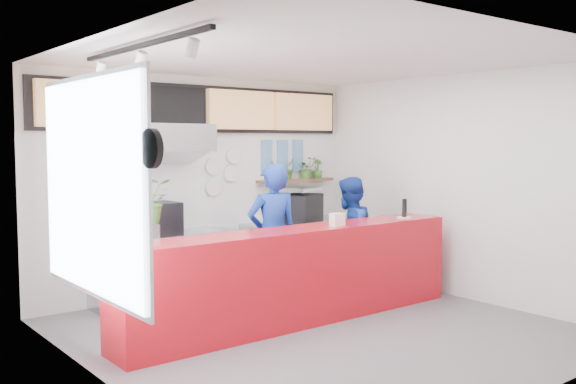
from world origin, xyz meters
TOP-DOWN VIEW (x-y plane):
  - floor at (0.00, 0.00)m, footprint 5.00×5.00m
  - ceiling at (0.00, 0.00)m, footprint 5.00×5.00m
  - wall_back at (0.00, 2.50)m, footprint 5.00×0.00m
  - wall_left at (-2.50, 0.00)m, footprint 0.00×5.00m
  - wall_right at (2.50, 0.00)m, footprint 0.00×5.00m
  - service_counter at (0.00, 0.40)m, footprint 4.50×0.60m
  - cream_band at (0.00, 2.49)m, footprint 5.00×0.02m
  - prep_bench at (-0.80, 2.20)m, footprint 1.80×0.60m
  - panini_oven at (-0.84, 2.20)m, footprint 0.48×0.48m
  - extraction_hood at (-0.80, 2.15)m, footprint 1.20×0.70m
  - hood_lip at (-0.80, 2.15)m, footprint 1.20×0.69m
  - right_bench at (1.50, 2.20)m, footprint 1.80×0.60m
  - espresso_machine at (1.55, 2.20)m, footprint 0.75×0.66m
  - espresso_tray at (1.55, 2.20)m, footprint 0.67×0.56m
  - herb_shelf at (1.60, 2.40)m, footprint 1.40×0.18m
  - menu_board_far_left at (-1.75, 2.38)m, footprint 1.10×0.10m
  - menu_board_mid_left at (-0.59, 2.38)m, footprint 1.10×0.10m
  - menu_board_mid_right at (0.57, 2.38)m, footprint 1.10×0.10m
  - menu_board_far_right at (1.73, 2.38)m, footprint 1.10×0.10m
  - soffit at (0.00, 2.46)m, footprint 4.80×0.04m
  - window_pane at (-2.47, 0.30)m, footprint 0.04×2.20m
  - window_frame at (-2.45, 0.30)m, footprint 0.03×2.30m
  - wall_clock_rim at (-2.46, -0.90)m, footprint 0.05×0.30m
  - wall_clock_face at (-2.43, -0.90)m, footprint 0.02×0.26m
  - track_rail at (-2.10, 0.00)m, footprint 0.05×2.40m
  - dec_plate_a at (0.15, 2.47)m, footprint 0.24×0.03m
  - dec_plate_b at (0.45, 2.47)m, footprint 0.24×0.03m
  - dec_plate_c at (0.15, 2.47)m, footprint 0.24×0.03m
  - dec_plate_d at (0.50, 2.47)m, footprint 0.24×0.03m
  - photo_frame_a at (1.10, 2.48)m, footprint 0.20×0.02m
  - photo_frame_b at (1.40, 2.48)m, footprint 0.20×0.02m
  - photo_frame_c at (1.70, 2.48)m, footprint 0.20×0.02m
  - photo_frame_d at (1.10, 2.48)m, footprint 0.20×0.02m
  - photo_frame_e at (1.40, 2.48)m, footprint 0.20×0.02m
  - photo_frame_f at (1.70, 2.48)m, footprint 0.20×0.02m
  - staff_center at (0.12, 1.04)m, footprint 0.75×0.58m
  - staff_right at (1.40, 1.00)m, footprint 0.98×0.90m
  - herb_a at (1.17, 2.40)m, footprint 0.16×0.11m
  - herb_b at (1.46, 2.40)m, footprint 0.22×0.19m
  - herb_c at (1.81, 2.40)m, footprint 0.35×0.32m
  - herb_d at (2.04, 2.40)m, footprint 0.19×0.17m
  - glass_vase at (-1.88, 0.32)m, footprint 0.18×0.18m
  - basil_vase at (-1.88, 0.32)m, footprint 0.45×0.41m
  - napkin_holder at (0.55, 0.32)m, footprint 0.17×0.11m
  - white_plate at (1.74, 0.32)m, footprint 0.21×0.21m
  - pepper_mill at (1.74, 0.32)m, footprint 0.06×0.06m

SIDE VIEW (x-z plane):
  - floor at x=0.00m, z-range 0.00..0.00m
  - prep_bench at x=-0.80m, z-range 0.00..0.90m
  - right_bench at x=1.50m, z-range 0.00..0.90m
  - service_counter at x=0.00m, z-range 0.00..1.10m
  - staff_right at x=1.40m, z-range 0.00..1.62m
  - staff_center at x=0.12m, z-range 0.00..1.83m
  - espresso_machine at x=1.55m, z-range 0.90..1.30m
  - white_plate at x=1.74m, z-range 1.10..1.12m
  - panini_oven at x=-0.84m, z-range 0.90..1.32m
  - napkin_holder at x=0.55m, z-range 1.10..1.25m
  - glass_vase at x=-1.88m, z-range 1.10..1.31m
  - pepper_mill at x=1.74m, z-range 1.11..1.35m
  - espresso_tray at x=1.55m, z-range 1.35..1.40m
  - dec_plate_c at x=0.15m, z-range 1.33..1.57m
  - wall_back at x=0.00m, z-range -1.00..4.00m
  - wall_left at x=-2.50m, z-range -1.00..4.00m
  - wall_right at x=2.50m, z-range -1.00..4.00m
  - herb_shelf at x=1.60m, z-range 1.48..1.52m
  - basil_vase at x=-1.88m, z-range 1.32..1.75m
  - dec_plate_b at x=0.45m, z-range 1.53..1.77m
  - herb_a at x=1.17m, z-range 1.52..1.81m
  - herb_d at x=2.04m, z-range 1.52..1.82m
  - herb_b at x=1.46m, z-range 1.52..1.85m
  - herb_c at x=1.81m, z-range 1.52..1.86m
  - window_pane at x=-2.47m, z-range 0.75..2.65m
  - window_frame at x=-2.45m, z-range 0.70..2.70m
  - dec_plate_a at x=0.15m, z-range 1.63..1.87m
  - photo_frame_d at x=1.10m, z-range 1.62..1.88m
  - photo_frame_e at x=1.40m, z-range 1.62..1.88m
  - photo_frame_f at x=1.70m, z-range 1.62..1.88m
  - dec_plate_d at x=0.50m, z-range 1.78..2.02m
  - hood_lip at x=-0.80m, z-range 1.79..2.11m
  - photo_frame_a at x=1.10m, z-range 1.88..2.12m
  - photo_frame_b at x=1.40m, z-range 1.88..2.12m
  - photo_frame_c at x=1.70m, z-range 1.88..2.12m
  - wall_clock_rim at x=-2.46m, z-range 1.90..2.20m
  - wall_clock_face at x=-2.43m, z-range 1.92..2.18m
  - extraction_hood at x=-0.80m, z-range 1.98..2.32m
  - menu_board_far_left at x=-1.75m, z-range 2.27..2.82m
  - menu_board_mid_left at x=-0.59m, z-range 2.27..2.82m
  - menu_board_mid_right at x=0.57m, z-range 2.27..2.82m
  - menu_board_far_right at x=1.73m, z-range 2.27..2.82m
  - soffit at x=0.00m, z-range 2.22..2.88m
  - cream_band at x=0.00m, z-range 2.20..3.00m
  - track_rail at x=-2.10m, z-range 2.92..2.96m
  - ceiling at x=0.00m, z-range 3.00..3.00m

